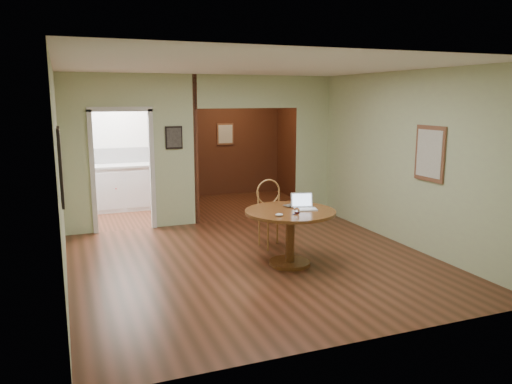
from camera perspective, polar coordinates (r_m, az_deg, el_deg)
name	(u,v)px	position (r m, az deg, el deg)	size (l,w,h in m)	color
floor	(257,263)	(7.09, 0.09, -8.12)	(5.00, 5.00, 0.00)	#3F2112
room_shell	(174,152)	(9.61, -9.32, 4.59)	(5.20, 7.50, 5.00)	white
dining_table	(290,225)	(6.88, 3.93, -3.74)	(1.24, 1.24, 0.78)	brown
chair	(271,210)	(7.74, 1.73, -2.03)	(0.46, 0.46, 1.05)	#AB7A3C
open_laptop	(304,205)	(6.93, 5.47, -1.44)	(0.35, 0.33, 0.21)	silver
closed_laptop	(295,206)	(7.08, 4.50, -1.56)	(0.31, 0.20, 0.02)	silver
mouse	(279,215)	(6.47, 2.66, -2.63)	(0.10, 0.06, 0.04)	silver
wine_glass	(297,211)	(6.63, 4.69, -2.12)	(0.08, 0.08, 0.09)	white
pen	(296,214)	(6.62, 4.60, -2.48)	(0.01, 0.01, 0.15)	navy
kitchen_cabinet	(122,187)	(10.66, -15.06, 0.54)	(2.06, 0.60, 0.94)	silver
grocery_bag	(160,155)	(10.69, -10.95, 4.14)	(0.32, 0.27, 0.32)	beige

